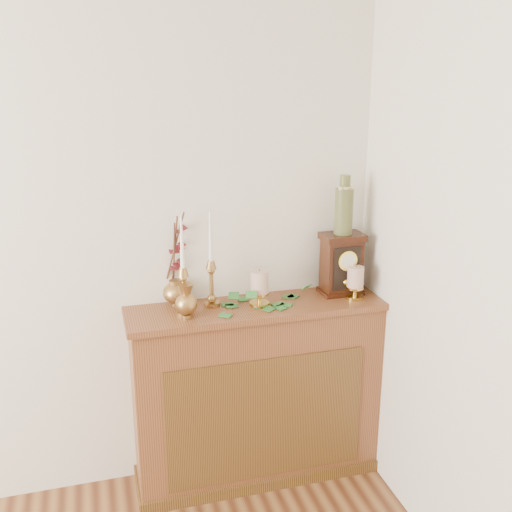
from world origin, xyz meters
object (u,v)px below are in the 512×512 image
object	(u,v)px
ceramic_vase	(344,208)
ginger_jar	(177,261)
bud_vase	(186,301)
candlestick_center	(211,276)
candlestick_left	(183,284)
mantel_clock	(342,264)

from	to	relation	value
ceramic_vase	ginger_jar	bearing A→B (deg)	172.83
bud_vase	ceramic_vase	xyz separation A→B (m)	(0.79, 0.11, 0.35)
ginger_jar	bud_vase	bearing A→B (deg)	-88.70
candlestick_center	ceramic_vase	world-z (taller)	ceramic_vase
candlestick_center	ginger_jar	distance (m)	0.18
bud_vase	candlestick_left	bearing A→B (deg)	98.69
bud_vase	ginger_jar	bearing A→B (deg)	91.30
candlestick_center	bud_vase	distance (m)	0.19
bud_vase	mantel_clock	bearing A→B (deg)	7.63
candlestick_left	ceramic_vase	world-z (taller)	ceramic_vase
candlestick_left	bud_vase	xyz separation A→B (m)	(0.00, -0.03, -0.07)
bud_vase	ginger_jar	xyz separation A→B (m)	(-0.00, 0.21, 0.12)
candlestick_center	mantel_clock	distance (m)	0.65
ginger_jar	mantel_clock	size ratio (longest dim) A/B	1.48
candlestick_left	ceramic_vase	bearing A→B (deg)	5.55
candlestick_left	candlestick_center	xyz separation A→B (m)	(0.14, 0.08, -0.00)
candlestick_left	mantel_clock	world-z (taller)	candlestick_left
bud_vase	ceramic_vase	size ratio (longest dim) A/B	0.56
bud_vase	candlestick_center	bearing A→B (deg)	38.78
candlestick_center	mantel_clock	world-z (taller)	candlestick_center
candlestick_center	mantel_clock	size ratio (longest dim) A/B	1.49
candlestick_left	ginger_jar	world-z (taller)	candlestick_left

